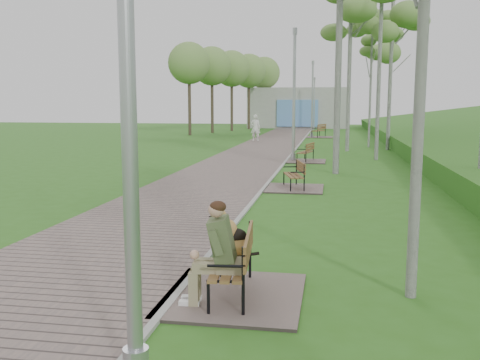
% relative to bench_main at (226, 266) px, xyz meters
% --- Properties ---
extents(walkway, '(3.50, 67.00, 0.04)m').
position_rel_bench_main_xyz_m(walkway, '(-2.38, 19.46, -0.40)').
color(walkway, '#6D5C58').
rests_on(walkway, ground).
extents(kerb, '(0.10, 67.00, 0.05)m').
position_rel_bench_main_xyz_m(kerb, '(-0.63, 19.46, -0.39)').
color(kerb, '#999993').
rests_on(kerb, ground).
extents(building_north, '(10.00, 5.20, 4.00)m').
position_rel_bench_main_xyz_m(building_north, '(-2.13, 48.94, 1.58)').
color(building_north, '#9E9E99').
rests_on(building_north, ground).
extents(bench_main, '(1.72, 1.91, 1.50)m').
position_rel_bench_main_xyz_m(bench_main, '(0.00, 0.00, 0.00)').
color(bench_main, '#6D5C58').
rests_on(bench_main, ground).
extents(bench_second, '(1.61, 1.79, 0.99)m').
position_rel_bench_main_xyz_m(bench_second, '(0.22, 8.85, -0.24)').
color(bench_second, '#6D5C58').
rests_on(bench_second, ground).
extents(bench_third, '(1.61, 1.79, 0.99)m').
position_rel_bench_main_xyz_m(bench_third, '(0.18, 16.29, -0.24)').
color(bench_third, '#6D5C58').
rests_on(bench_third, ground).
extents(bench_far, '(1.95, 2.16, 1.20)m').
position_rel_bench_main_xyz_m(bench_far, '(0.30, 32.92, -0.19)').
color(bench_far, '#6D5C58').
rests_on(bench_far, ground).
extents(lamp_post_near, '(0.23, 0.23, 5.86)m').
position_rel_bench_main_xyz_m(lamp_post_near, '(-0.37, -2.21, 2.32)').
color(lamp_post_near, '#A0A3A8').
rests_on(lamp_post_near, ground).
extents(lamp_post_second, '(0.21, 0.21, 5.56)m').
position_rel_bench_main_xyz_m(lamp_post_second, '(-0.36, 16.54, 2.18)').
color(lamp_post_second, '#A0A3A8').
rests_on(lamp_post_second, ground).
extents(lamp_post_third, '(0.21, 0.21, 5.45)m').
position_rel_bench_main_xyz_m(lamp_post_third, '(-0.19, 32.59, 2.13)').
color(lamp_post_third, '#A0A3A8').
rests_on(lamp_post_third, ground).
extents(lamp_post_far, '(0.19, 0.19, 4.85)m').
position_rel_bench_main_xyz_m(lamp_post_far, '(-0.44, 44.31, 1.85)').
color(lamp_post_far, '#A0A3A8').
rests_on(lamp_post_far, ground).
extents(pedestrian_near, '(0.67, 0.46, 1.74)m').
position_rel_bench_main_xyz_m(pedestrian_near, '(-3.64, 28.07, 0.45)').
color(pedestrian_near, white).
rests_on(pedestrian_near, ground).
extents(pedestrian_far, '(0.75, 0.60, 1.46)m').
position_rel_bench_main_xyz_m(pedestrian_far, '(-3.83, 46.65, 0.31)').
color(pedestrian_far, gray).
rests_on(pedestrian_far, ground).
extents(birch_mid_c, '(2.98, 2.98, 8.58)m').
position_rel_bench_main_xyz_m(birch_mid_c, '(2.05, 21.74, 6.32)').
color(birch_mid_c, silver).
rests_on(birch_mid_c, ground).
extents(birch_far_a, '(2.79, 2.79, 9.21)m').
position_rel_bench_main_xyz_m(birch_far_a, '(4.20, 22.91, 6.81)').
color(birch_far_a, silver).
rests_on(birch_far_a, ground).
extents(birch_far_b, '(2.26, 2.26, 7.12)m').
position_rel_bench_main_xyz_m(birch_far_b, '(3.32, 24.55, 5.17)').
color(birch_far_b, silver).
rests_on(birch_far_b, ground).
extents(birch_far_c, '(2.42, 2.42, 8.44)m').
position_rel_bench_main_xyz_m(birch_far_c, '(4.87, 29.54, 6.21)').
color(birch_far_c, silver).
rests_on(birch_far_c, ground).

